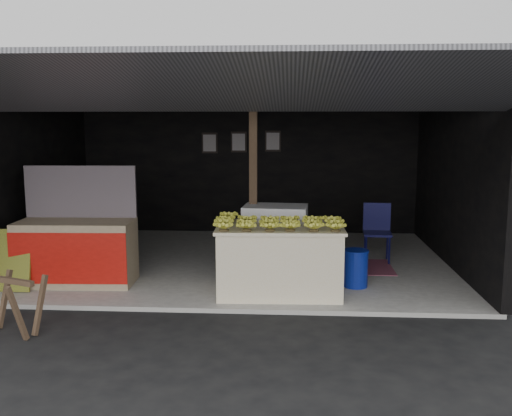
# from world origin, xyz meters

# --- Properties ---
(ground) EXTENTS (80.00, 80.00, 0.00)m
(ground) POSITION_xyz_m (0.00, 0.00, 0.00)
(ground) COLOR black
(ground) RESTS_ON ground
(concrete_slab) EXTENTS (7.00, 5.00, 0.06)m
(concrete_slab) POSITION_xyz_m (0.00, 2.50, 0.03)
(concrete_slab) COLOR gray
(concrete_slab) RESTS_ON ground
(shophouse) EXTENTS (7.40, 7.29, 3.02)m
(shophouse) POSITION_xyz_m (0.00, 2.82, 2.10)
(shophouse) COLOR black
(shophouse) RESTS_ON ground
(banana_table) EXTENTS (1.71, 1.09, 0.93)m
(banana_table) POSITION_xyz_m (0.73, 0.71, 0.53)
(banana_table) COLOR beige
(banana_table) RESTS_ON concrete_slab
(banana_pile) EXTENTS (1.59, 0.98, 0.18)m
(banana_pile) POSITION_xyz_m (0.73, 0.71, 1.08)
(banana_pile) COLOR gold
(banana_pile) RESTS_ON banana_table
(white_crate) EXTENTS (0.99, 0.71, 1.05)m
(white_crate) POSITION_xyz_m (0.65, 1.68, 0.58)
(white_crate) COLOR white
(white_crate) RESTS_ON concrete_slab
(neighbor_stall) EXTENTS (1.65, 0.79, 1.67)m
(neighbor_stall) POSITION_xyz_m (-2.17, 0.99, 0.56)
(neighbor_stall) COLOR #998466
(neighbor_stall) RESTS_ON concrete_slab
(green_signboard) EXTENTS (0.57, 0.21, 0.84)m
(green_signboard) POSITION_xyz_m (-2.95, 0.59, 0.49)
(green_signboard) COLOR black
(green_signboard) RESTS_ON concrete_slab
(sawhorse) EXTENTS (0.76, 0.75, 0.66)m
(sawhorse) POSITION_xyz_m (-2.23, -0.85, 0.42)
(sawhorse) COLOR #4D3726
(sawhorse) RESTS_ON ground
(water_barrel) EXTENTS (0.34, 0.34, 0.50)m
(water_barrel) POSITION_xyz_m (1.80, 1.08, 0.31)
(water_barrel) COLOR navy
(water_barrel) RESTS_ON concrete_slab
(plastic_chair) EXTENTS (0.48, 0.48, 0.95)m
(plastic_chair) POSITION_xyz_m (2.31, 2.63, 0.62)
(plastic_chair) COLOR #0A0A3B
(plastic_chair) RESTS_ON concrete_slab
(magenta_rug) EXTENTS (1.50, 1.00, 0.01)m
(magenta_rug) POSITION_xyz_m (1.74, 2.15, 0.07)
(magenta_rug) COLOR maroon
(magenta_rug) RESTS_ON concrete_slab
(picture_frames) EXTENTS (1.62, 0.04, 0.46)m
(picture_frames) POSITION_xyz_m (-0.17, 4.89, 1.93)
(picture_frames) COLOR black
(picture_frames) RESTS_ON shophouse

